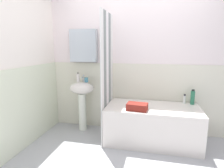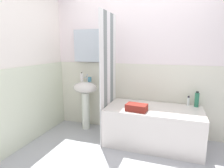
# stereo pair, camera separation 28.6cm
# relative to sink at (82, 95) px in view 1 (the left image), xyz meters

# --- Properties ---
(wall_back_tiled) EXTENTS (3.60, 0.18, 2.40)m
(wall_back_tiled) POSITION_rel_sink_xyz_m (0.88, 0.23, 0.50)
(wall_back_tiled) COLOR white
(wall_back_tiled) RESTS_ON ground_plane
(wall_left_tiled) EXTENTS (0.07, 1.81, 2.40)m
(wall_left_tiled) POSITION_rel_sink_xyz_m (-0.63, -0.69, 0.48)
(wall_left_tiled) COLOR white
(wall_left_tiled) RESTS_ON ground_plane
(sink) EXTENTS (0.44, 0.34, 0.87)m
(sink) POSITION_rel_sink_xyz_m (0.00, 0.00, 0.00)
(sink) COLOR white
(sink) RESTS_ON ground_plane
(faucet) EXTENTS (0.03, 0.12, 0.12)m
(faucet) POSITION_rel_sink_xyz_m (-0.00, 0.08, 0.29)
(faucet) COLOR silver
(faucet) RESTS_ON sink
(soap_dispenser) EXTENTS (0.05, 0.05, 0.17)m
(soap_dispenser) POSITION_rel_sink_xyz_m (-0.08, 0.04, 0.31)
(soap_dispenser) COLOR white
(soap_dispenser) RESTS_ON sink
(toothbrush_cup) EXTENTS (0.06, 0.06, 0.08)m
(toothbrush_cup) POSITION_rel_sink_xyz_m (0.07, 0.05, 0.27)
(toothbrush_cup) COLOR teal
(toothbrush_cup) RESTS_ON sink
(bathtub) EXTENTS (1.42, 0.73, 0.58)m
(bathtub) POSITION_rel_sink_xyz_m (1.23, -0.18, -0.35)
(bathtub) COLOR silver
(bathtub) RESTS_ON ground_plane
(shower_curtain) EXTENTS (0.01, 0.73, 2.00)m
(shower_curtain) POSITION_rel_sink_xyz_m (0.51, -0.18, 0.36)
(shower_curtain) COLOR white
(shower_curtain) RESTS_ON ground_plane
(shampoo_bottle) EXTENTS (0.06, 0.06, 0.24)m
(shampoo_bottle) POSITION_rel_sink_xyz_m (1.85, 0.09, 0.05)
(shampoo_bottle) COLOR #2C7755
(shampoo_bottle) RESTS_ON bathtub
(body_wash_bottle) EXTENTS (0.04, 0.04, 0.15)m
(body_wash_bottle) POSITION_rel_sink_xyz_m (1.73, 0.12, 0.01)
(body_wash_bottle) COLOR white
(body_wash_bottle) RESTS_ON bathtub
(towel_folded) EXTENTS (0.31, 0.22, 0.10)m
(towel_folded) POSITION_rel_sink_xyz_m (1.01, -0.38, -0.01)
(towel_folded) COLOR maroon
(towel_folded) RESTS_ON bathtub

